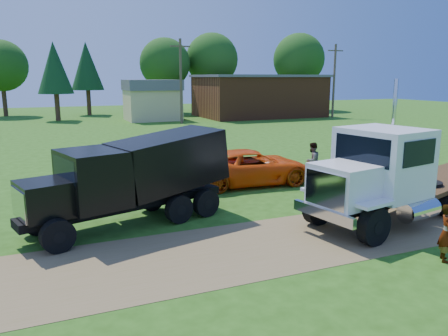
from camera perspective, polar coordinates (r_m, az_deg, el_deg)
name	(u,v)px	position (r m, az deg, el deg)	size (l,w,h in m)	color
ground	(329,234)	(14.61, 13.50, -8.44)	(140.00, 140.00, 0.00)	#264F11
dirt_track	(329,234)	(14.61, 13.50, -8.41)	(120.00, 4.20, 0.01)	brown
white_semi_tractor	(384,176)	(15.72, 20.18, -1.03)	(8.34, 4.04, 4.92)	black
black_dump_truck	(135,174)	(15.17, -11.51, -0.83)	(7.36, 4.02, 3.13)	black
orange_pickup	(252,167)	(20.63, 3.62, 0.14)	(2.72, 5.89, 1.64)	#E14A0A
flatbed_trailer	(447,180)	(20.17, 27.14, -1.46)	(7.65, 4.38, 1.88)	#372611
spectator_a	(446,233)	(13.47, 27.06, -7.55)	(0.59, 0.39, 1.61)	#999999
spectator_b	(312,161)	(21.98, 11.44, 0.91)	(0.89, 0.69, 1.84)	#999999
brick_building	(259,96)	(57.40, 4.54, 9.42)	(15.40, 10.40, 5.30)	brown
tan_shed	(152,99)	(52.50, -9.35, 8.83)	(6.20, 5.40, 4.70)	tan
utility_poles	(181,80)	(48.14, -5.65, 11.40)	(42.20, 0.28, 9.00)	#4B392A
tree_row	(149,62)	(61.95, -9.74, 13.52)	(58.30, 14.50, 11.59)	#362116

